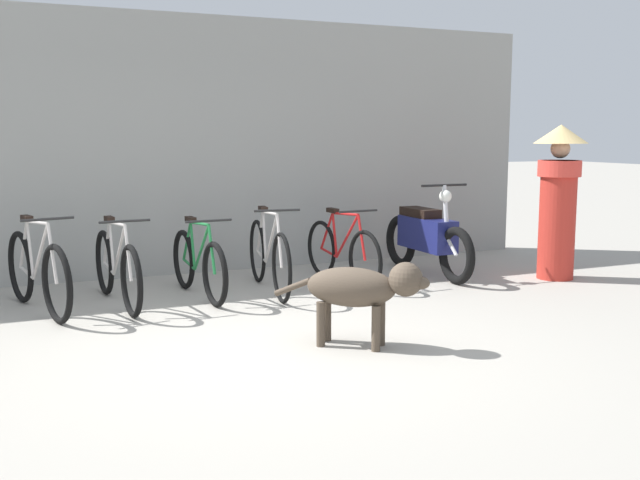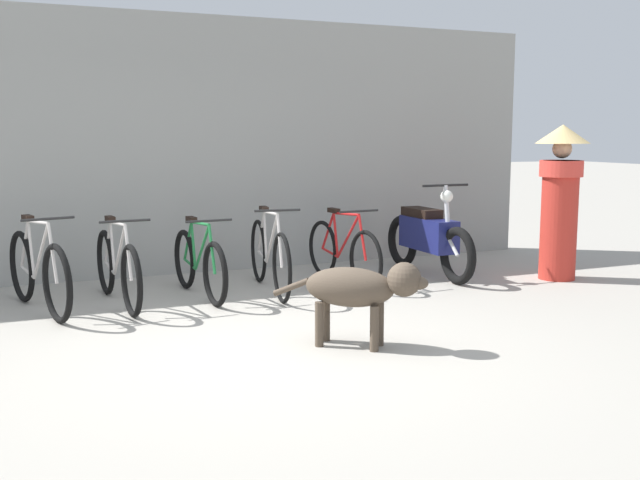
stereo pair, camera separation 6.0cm
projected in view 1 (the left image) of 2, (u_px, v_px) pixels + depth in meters
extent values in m
plane|color=#9E998E|center=(268.00, 349.00, 5.73)|extent=(60.00, 60.00, 0.00)
cube|color=gray|center=(165.00, 146.00, 8.62)|extent=(9.61, 0.20, 2.99)
torus|color=black|center=(57.00, 284.00, 6.44)|extent=(0.22, 0.69, 0.70)
torus|color=black|center=(21.00, 267.00, 7.27)|extent=(0.22, 0.69, 0.70)
cylinder|color=beige|center=(40.00, 252.00, 6.73)|extent=(0.15, 0.51, 0.58)
cylinder|color=beige|center=(30.00, 250.00, 6.97)|extent=(0.06, 0.14, 0.53)
cylinder|color=beige|center=(37.00, 222.00, 6.73)|extent=(0.17, 0.60, 0.06)
cylinder|color=beige|center=(27.00, 272.00, 7.11)|extent=(0.12, 0.39, 0.08)
cylinder|color=beige|center=(24.00, 245.00, 7.12)|extent=(0.10, 0.31, 0.49)
cylinder|color=beige|center=(52.00, 254.00, 6.47)|extent=(0.07, 0.19, 0.52)
cube|color=black|center=(27.00, 218.00, 6.97)|extent=(0.11, 0.19, 0.05)
cylinder|color=black|center=(48.00, 219.00, 6.49)|extent=(0.45, 0.13, 0.02)
torus|color=black|center=(131.00, 281.00, 6.66)|extent=(0.10, 0.66, 0.66)
torus|color=black|center=(105.00, 263.00, 7.62)|extent=(0.10, 0.66, 0.66)
cylinder|color=beige|center=(119.00, 251.00, 7.00)|extent=(0.07, 0.54, 0.55)
cylinder|color=beige|center=(112.00, 248.00, 7.28)|extent=(0.04, 0.14, 0.50)
cylinder|color=beige|center=(117.00, 224.00, 7.02)|extent=(0.07, 0.63, 0.06)
cylinder|color=beige|center=(109.00, 268.00, 7.44)|extent=(0.06, 0.41, 0.08)
cylinder|color=beige|center=(107.00, 243.00, 7.46)|extent=(0.05, 0.33, 0.46)
cylinder|color=beige|center=(128.00, 253.00, 6.70)|extent=(0.04, 0.19, 0.49)
cube|color=black|center=(109.00, 219.00, 7.29)|extent=(0.08, 0.18, 0.05)
cylinder|color=black|center=(125.00, 221.00, 6.73)|extent=(0.46, 0.06, 0.02)
torus|color=black|center=(215.00, 274.00, 7.07)|extent=(0.10, 0.63, 0.63)
torus|color=black|center=(184.00, 259.00, 7.92)|extent=(0.10, 0.63, 0.63)
cylinder|color=#1E7238|center=(202.00, 248.00, 7.37)|extent=(0.06, 0.48, 0.52)
cylinder|color=#1E7238|center=(193.00, 246.00, 7.62)|extent=(0.04, 0.13, 0.48)
cylinder|color=#1E7238|center=(199.00, 224.00, 7.38)|extent=(0.06, 0.56, 0.06)
cylinder|color=#1E7238|center=(189.00, 264.00, 7.76)|extent=(0.05, 0.37, 0.07)
cylinder|color=#1E7238|center=(187.00, 241.00, 7.77)|extent=(0.05, 0.29, 0.44)
cylinder|color=#1E7238|center=(212.00, 250.00, 7.10)|extent=(0.04, 0.17, 0.46)
cube|color=black|center=(191.00, 219.00, 7.62)|extent=(0.08, 0.18, 0.05)
cylinder|color=black|center=(209.00, 221.00, 7.13)|extent=(0.46, 0.05, 0.02)
torus|color=black|center=(282.00, 268.00, 7.23)|extent=(0.12, 0.69, 0.69)
torus|color=black|center=(257.00, 251.00, 8.27)|extent=(0.12, 0.69, 0.69)
cylinder|color=beige|center=(271.00, 239.00, 7.60)|extent=(0.09, 0.54, 0.57)
cylinder|color=beige|center=(264.00, 237.00, 7.90)|extent=(0.04, 0.14, 0.53)
cylinder|color=beige|center=(270.00, 213.00, 7.62)|extent=(0.10, 0.63, 0.06)
cylinder|color=beige|center=(262.00, 256.00, 8.08)|extent=(0.08, 0.42, 0.08)
cylinder|color=beige|center=(260.00, 232.00, 8.09)|extent=(0.07, 0.33, 0.48)
cylinder|color=beige|center=(279.00, 241.00, 7.27)|extent=(0.05, 0.19, 0.51)
cube|color=black|center=(263.00, 209.00, 7.91)|extent=(0.09, 0.19, 0.05)
cylinder|color=black|center=(277.00, 210.00, 7.31)|extent=(0.46, 0.08, 0.02)
torus|color=black|center=(365.00, 261.00, 7.79)|extent=(0.09, 0.64, 0.64)
torus|color=black|center=(321.00, 248.00, 8.64)|extent=(0.09, 0.64, 0.64)
cylinder|color=red|center=(347.00, 236.00, 8.09)|extent=(0.06, 0.48, 0.53)
cylinder|color=red|center=(335.00, 235.00, 8.33)|extent=(0.04, 0.13, 0.49)
cylinder|color=red|center=(345.00, 214.00, 8.10)|extent=(0.07, 0.56, 0.06)
cylinder|color=red|center=(329.00, 252.00, 8.48)|extent=(0.05, 0.37, 0.08)
cylinder|color=red|center=(327.00, 231.00, 8.49)|extent=(0.05, 0.29, 0.45)
cylinder|color=red|center=(362.00, 238.00, 7.82)|extent=(0.04, 0.17, 0.47)
cube|color=black|center=(333.00, 210.00, 8.34)|extent=(0.08, 0.18, 0.05)
cylinder|color=black|center=(358.00, 211.00, 7.85)|extent=(0.46, 0.06, 0.02)
torus|color=black|center=(456.00, 256.00, 8.13)|extent=(0.10, 0.64, 0.64)
torus|color=black|center=(401.00, 241.00, 9.24)|extent=(0.10, 0.64, 0.64)
cube|color=navy|center=(427.00, 234.00, 8.67)|extent=(0.29, 0.89, 0.37)
cube|color=black|center=(420.00, 212.00, 8.78)|extent=(0.24, 0.57, 0.10)
cylinder|color=silver|center=(446.00, 212.00, 8.28)|extent=(0.05, 0.14, 0.59)
cylinder|color=silver|center=(452.00, 247.00, 8.20)|extent=(0.04, 0.21, 0.19)
cylinder|color=black|center=(444.00, 185.00, 8.28)|extent=(0.58, 0.03, 0.03)
sphere|color=silver|center=(445.00, 196.00, 8.27)|extent=(0.14, 0.14, 0.14)
ellipsoid|color=#4C3F33|center=(351.00, 287.00, 5.75)|extent=(0.73, 0.70, 0.31)
cylinder|color=#4C3F33|center=(381.00, 323.00, 5.80)|extent=(0.10, 0.10, 0.35)
cylinder|color=#4C3F33|center=(376.00, 329.00, 5.64)|extent=(0.10, 0.10, 0.35)
cylinder|color=#4C3F33|center=(327.00, 319.00, 5.93)|extent=(0.10, 0.10, 0.35)
cylinder|color=#4C3F33|center=(321.00, 324.00, 5.77)|extent=(0.10, 0.10, 0.35)
sphere|color=#4C3F33|center=(406.00, 279.00, 5.61)|extent=(0.37, 0.37, 0.26)
ellipsoid|color=#4C3F33|center=(420.00, 283.00, 5.58)|extent=(0.18, 0.17, 0.10)
cylinder|color=#4C3F33|center=(293.00, 287.00, 5.89)|extent=(0.26, 0.24, 0.17)
cylinder|color=#B72D23|center=(557.00, 220.00, 8.42)|extent=(0.40, 0.40, 1.34)
cylinder|color=#D63C32|center=(559.00, 168.00, 8.33)|extent=(0.48, 0.48, 0.18)
sphere|color=tan|center=(560.00, 149.00, 8.30)|extent=(0.21, 0.21, 0.21)
cone|color=tan|center=(561.00, 134.00, 8.28)|extent=(0.60, 0.60, 0.21)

